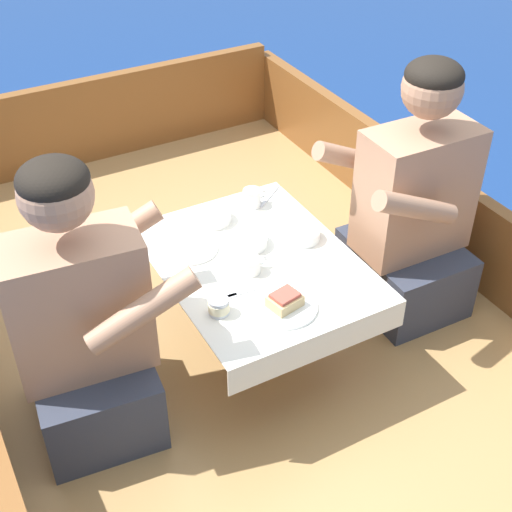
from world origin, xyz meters
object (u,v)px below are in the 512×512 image
person_port (84,329)px  person_starboard (411,215)px  coffee_cup_starboard (252,197)px  coffee_cup_port (251,265)px  sandwich (285,300)px  tin_can (219,306)px

person_port → person_starboard: (1.23, 0.00, 0.01)m
coffee_cup_starboard → coffee_cup_port: bearing=-119.3°
coffee_cup_starboard → sandwich: bearing=-108.8°
person_starboard → coffee_cup_starboard: size_ratio=10.39×
coffee_cup_starboard → tin_can: bearing=-128.1°
tin_can → sandwich: bearing=-22.3°
coffee_cup_port → coffee_cup_starboard: coffee_cup_starboard is taller
person_port → sandwich: (0.58, -0.20, 0.03)m
person_starboard → coffee_cup_port: person_starboard is taller
sandwich → coffee_cup_starboard: bearing=71.2°
person_starboard → coffee_cup_starboard: (-0.46, 0.36, 0.02)m
person_starboard → sandwich: size_ratio=8.88×
person_port → person_starboard: 1.23m
sandwich → coffee_cup_port: (-0.01, 0.21, -0.00)m
person_port → person_starboard: bearing=6.1°
person_port → sandwich: 0.61m
person_port → coffee_cup_port: (0.57, 0.01, 0.02)m
coffee_cup_port → coffee_cup_starboard: (0.20, 0.35, 0.01)m
person_port → coffee_cup_starboard: 0.85m
person_starboard → sandwich: person_starboard is taller
person_port → coffee_cup_port: size_ratio=9.84×
coffee_cup_starboard → tin_can: 0.62m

